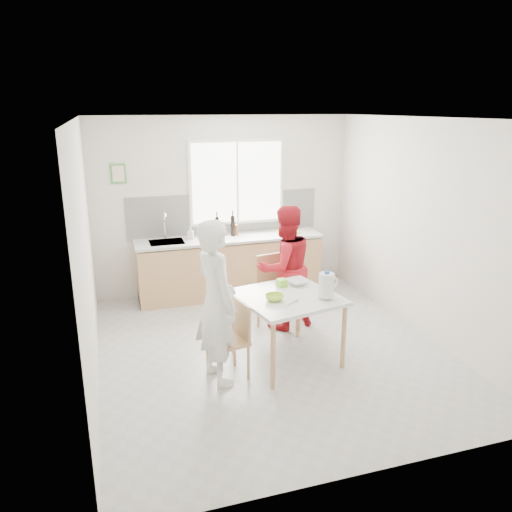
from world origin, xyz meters
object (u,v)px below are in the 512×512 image
(chair_left, at_px, (233,336))
(milk_jug, at_px, (327,285))
(wine_bottle_a, at_px, (233,226))
(chair_far, at_px, (276,289))
(bowl_white, at_px, (298,282))
(person_red, at_px, (285,268))
(dining_table, at_px, (287,302))
(bowl_green, at_px, (274,297))
(person_white, at_px, (216,303))
(wine_bottle_b, at_px, (217,226))

(chair_left, height_order, milk_jug, milk_jug)
(chair_left, distance_m, milk_jug, 1.16)
(chair_left, relative_size, wine_bottle_a, 2.60)
(chair_far, height_order, bowl_white, chair_far)
(person_red, distance_m, wine_bottle_a, 1.47)
(dining_table, bearing_deg, milk_jug, -29.22)
(chair_far, relative_size, bowl_green, 4.80)
(dining_table, height_order, bowl_white, bowl_white)
(chair_left, distance_m, person_white, 0.46)
(person_red, bearing_deg, bowl_green, 52.01)
(wine_bottle_a, distance_m, wine_bottle_b, 0.24)
(bowl_green, height_order, wine_bottle_a, wine_bottle_a)
(bowl_green, xyz_separation_m, wine_bottle_a, (0.16, 2.39, 0.25))
(dining_table, bearing_deg, wine_bottle_b, 95.92)
(bowl_white, bearing_deg, milk_jug, -75.70)
(dining_table, xyz_separation_m, wine_bottle_a, (-0.02, 2.31, 0.37))
(person_white, xyz_separation_m, bowl_green, (0.66, 0.09, -0.05))
(chair_far, distance_m, milk_jug, 1.18)
(chair_left, height_order, person_red, person_red)
(wine_bottle_a, bearing_deg, person_red, -77.14)
(wine_bottle_b, bearing_deg, dining_table, -84.08)
(milk_jug, xyz_separation_m, wine_bottle_a, (-0.40, 2.51, 0.13))
(bowl_white, relative_size, wine_bottle_a, 0.75)
(dining_table, bearing_deg, person_red, 71.41)
(person_red, distance_m, wine_bottle_b, 1.61)
(dining_table, xyz_separation_m, milk_jug, (0.37, -0.21, 0.24))
(dining_table, relative_size, wine_bottle_b, 4.07)
(wine_bottle_b, bearing_deg, milk_jug, -76.52)
(person_red, xyz_separation_m, bowl_white, (-0.06, -0.59, 0.01))
(bowl_white, bearing_deg, person_white, -156.25)
(dining_table, height_order, person_white, person_white)
(chair_left, height_order, person_white, person_white)
(dining_table, distance_m, chair_left, 0.73)
(wine_bottle_a, bearing_deg, wine_bottle_b, 160.56)
(chair_far, xyz_separation_m, wine_bottle_a, (-0.20, 1.43, 0.54))
(person_white, bearing_deg, milk_jug, -103.26)
(dining_table, relative_size, wine_bottle_a, 3.81)
(bowl_green, bearing_deg, person_red, 63.68)
(person_red, relative_size, wine_bottle_b, 5.43)
(wine_bottle_a, bearing_deg, chair_far, -82.11)
(bowl_green, relative_size, wine_bottle_a, 0.64)
(bowl_white, xyz_separation_m, wine_bottle_a, (-0.26, 2.00, 0.26))
(bowl_green, bearing_deg, chair_far, 69.50)
(dining_table, relative_size, bowl_white, 5.07)
(chair_left, xyz_separation_m, bowl_white, (0.92, 0.44, 0.37))
(person_red, distance_m, milk_jug, 1.11)
(bowl_green, bearing_deg, wine_bottle_a, 86.08)
(chair_far, relative_size, milk_jug, 3.34)
(person_white, height_order, person_red, person_white)
(bowl_green, height_order, bowl_white, bowl_green)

